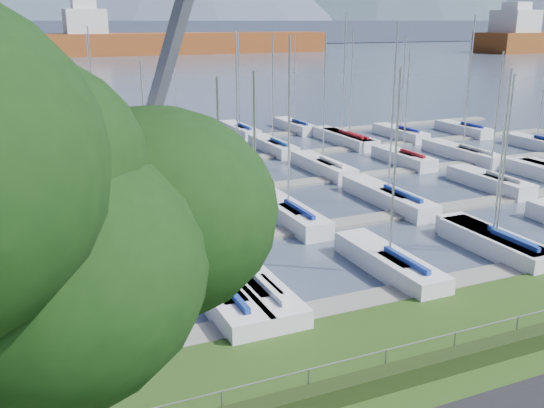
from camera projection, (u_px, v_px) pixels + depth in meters
water at (29, 52)px, 249.21m from camera, size 800.00×540.00×0.20m
hedge at (416, 371)px, 21.12m from camera, size 80.00×0.70×0.70m
fence at (410, 344)px, 21.22m from camera, size 80.00×0.04×0.04m
foothill at (20, 33)px, 308.61m from camera, size 900.00×80.00×12.00m
docks at (195, 195)px, 44.39m from camera, size 90.00×41.60×0.25m
crane at (178, 113)px, 46.11m from camera, size 6.93×13.14×22.35m
cargo_ship_mid at (178, 44)px, 233.16m from camera, size 110.34×18.74×21.50m
sailboat_fleet at (165, 115)px, 44.94m from camera, size 74.79×49.31×13.39m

